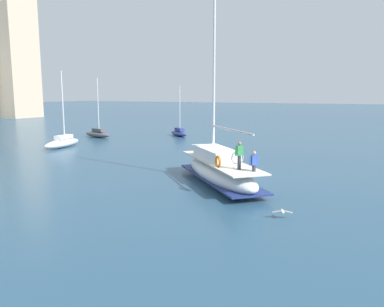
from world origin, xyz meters
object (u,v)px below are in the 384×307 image
object	(u,v)px
moored_sloop_far	(63,142)
moored_cutter_left	(98,133)
seagull	(282,212)
main_sailboat	(219,169)
moored_sloop_near	(179,132)

from	to	relation	value
moored_sloop_far	moored_cutter_left	xyz separation A→B (m)	(8.87, 3.02, -0.05)
moored_sloop_far	seagull	size ratio (longest dim) A/B	8.94
moored_cutter_left	seagull	xyz separation A→B (m)	(-21.11, -29.69, -0.20)
main_sailboat	seagull	bearing A→B (deg)	-133.14
seagull	moored_sloop_near	bearing A→B (deg)	37.53
moored_sloop_far	main_sailboat	bearing A→B (deg)	-108.75
seagull	moored_sloop_far	bearing A→B (deg)	65.35
seagull	moored_cutter_left	bearing A→B (deg)	54.58
main_sailboat	moored_sloop_near	size ratio (longest dim) A/B	2.10
main_sailboat	moored_sloop_far	xyz separation A→B (m)	(7.24, 21.34, -0.33)
moored_sloop_near	moored_sloop_far	world-z (taller)	moored_sloop_far
moored_sloop_far	moored_cutter_left	world-z (taller)	moored_sloop_far
moored_sloop_near	seagull	xyz separation A→B (m)	(-27.38, -21.04, -0.16)
moored_sloop_far	moored_cutter_left	bearing A→B (deg)	18.77
moored_cutter_left	moored_sloop_near	bearing A→B (deg)	-54.07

